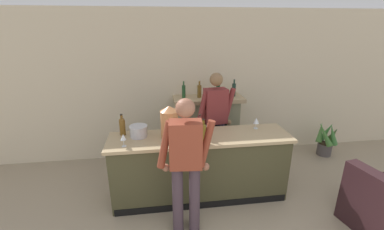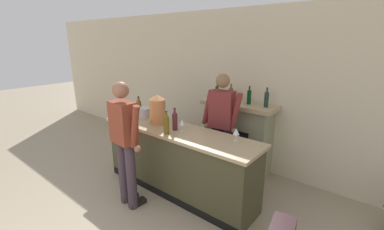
{
  "view_description": "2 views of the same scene",
  "coord_description": "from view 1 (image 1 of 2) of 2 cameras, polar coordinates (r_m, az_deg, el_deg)",
  "views": [
    {
      "loc": [
        -0.76,
        -0.66,
        2.46
      ],
      "look_at": [
        -0.29,
        2.71,
        1.26
      ],
      "focal_mm": 24.0,
      "sensor_mm": 36.0,
      "label": 1
    },
    {
      "loc": [
        2.18,
        0.01,
        2.23
      ],
      "look_at": [
        -0.23,
        2.98,
        1.11
      ],
      "focal_mm": 24.0,
      "sensor_mm": 36.0,
      "label": 2
    }
  ],
  "objects": [
    {
      "name": "ice_bucket_steel",
      "position": [
        3.63,
        -11.8,
        -3.55
      ],
      "size": [
        0.25,
        0.25,
        0.16
      ],
      "color": "silver",
      "rests_on": "bar_counter"
    },
    {
      "name": "wine_bottle_riesling_slim",
      "position": [
        3.73,
        -15.24,
        -2.26
      ],
      "size": [
        0.08,
        0.08,
        0.31
      ],
      "color": "brown",
      "rests_on": "bar_counter"
    },
    {
      "name": "wine_glass_front_left",
      "position": [
        3.94,
        14.08,
        -1.31
      ],
      "size": [
        0.08,
        0.08,
        0.17
      ],
      "color": "silver",
      "rests_on": "bar_counter"
    },
    {
      "name": "potted_plant_corner",
      "position": [
        5.71,
        27.68,
        -4.81
      ],
      "size": [
        0.47,
        0.49,
        0.73
      ],
      "color": "#504A4A",
      "rests_on": "ground_plane"
    },
    {
      "name": "wine_glass_by_dispenser",
      "position": [
        3.37,
        -15.02,
        -4.88
      ],
      "size": [
        0.07,
        0.07,
        0.17
      ],
      "color": "silver",
      "rests_on": "bar_counter"
    },
    {
      "name": "wine_bottle_chardonnay_pale",
      "position": [
        3.53,
        1.7,
        -2.68
      ],
      "size": [
        0.08,
        0.08,
        0.33
      ],
      "color": "#502126",
      "rests_on": "bar_counter"
    },
    {
      "name": "person_customer",
      "position": [
        2.97,
        -1.38,
        -10.89
      ],
      "size": [
        0.66,
        0.33,
        1.74
      ],
      "color": "#41323C",
      "rests_on": "ground_plane"
    },
    {
      "name": "bar_counter",
      "position": [
        3.83,
        1.79,
        -11.43
      ],
      "size": [
        2.56,
        0.65,
        0.99
      ],
      "color": "#434128",
      "rests_on": "ground_plane"
    },
    {
      "name": "wine_bottle_port_short",
      "position": [
        3.36,
        2.53,
        -3.85
      ],
      "size": [
        0.08,
        0.08,
        0.33
      ],
      "color": "brown",
      "rests_on": "bar_counter"
    },
    {
      "name": "fireplace_stone",
      "position": [
        4.88,
        3.5,
        -2.73
      ],
      "size": [
        1.27,
        0.52,
        1.53
      ],
      "color": "gray",
      "rests_on": "ground_plane"
    },
    {
      "name": "wall_back_panel",
      "position": [
        4.88,
        1.22,
        6.52
      ],
      "size": [
        12.0,
        0.07,
        2.75
      ],
      "color": "beige",
      "rests_on": "ground_plane"
    },
    {
      "name": "wine_glass_back_row",
      "position": [
        3.58,
        3.42,
        -2.73
      ],
      "size": [
        0.08,
        0.08,
        0.18
      ],
      "color": "silver",
      "rests_on": "bar_counter"
    },
    {
      "name": "copper_dispenser",
      "position": [
        3.51,
        -5.04,
        -1.48
      ],
      "size": [
        0.25,
        0.29,
        0.45
      ],
      "color": "#CB814B",
      "rests_on": "bar_counter"
    },
    {
      "name": "person_bartender",
      "position": [
        4.24,
        5.17,
        -1.16
      ],
      "size": [
        0.65,
        0.35,
        1.76
      ],
      "color": "#3A2E46",
      "rests_on": "ground_plane"
    }
  ]
}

